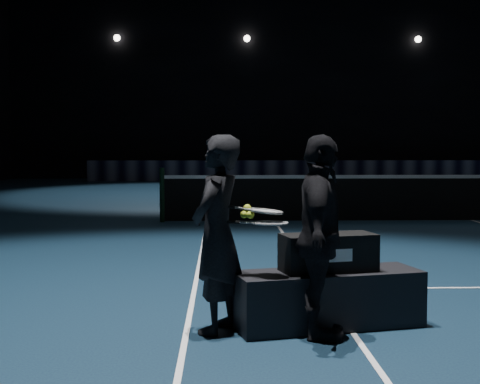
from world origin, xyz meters
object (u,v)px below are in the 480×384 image
object	(u,v)px
player_bench	(328,299)
racket_lower	(271,223)
racket_bag	(328,253)
player_a	(217,234)
racket_upper	(265,211)
tennis_balls	(247,213)
player_b	(320,237)

from	to	relation	value
player_bench	racket_lower	xyz separation A→B (m)	(-0.51, -0.24, 0.68)
racket_bag	racket_lower	distance (m)	0.63
player_a	racket_upper	xyz separation A→B (m)	(0.40, -0.06, 0.19)
racket_lower	tennis_balls	size ratio (longest dim) A/B	5.67
player_b	racket_upper	xyz separation A→B (m)	(-0.43, 0.15, 0.19)
player_bench	racket_lower	world-z (taller)	racket_lower
player_bench	tennis_balls	size ratio (longest dim) A/B	13.33
racket_bag	player_a	xyz separation A→B (m)	(-0.95, -0.13, 0.18)
player_bench	racket_upper	size ratio (longest dim) A/B	2.35
player_bench	racket_lower	distance (m)	0.89
player_a	racket_lower	size ratio (longest dim) A/B	2.41
player_a	tennis_balls	size ratio (longest dim) A/B	13.68
player_b	racket_upper	size ratio (longest dim) A/B	2.41
player_b	racket_lower	size ratio (longest dim) A/B	2.41
player_bench	tennis_balls	xyz separation A→B (m)	(-0.70, -0.19, 0.76)
player_b	tennis_balls	bearing A→B (deg)	84.79
player_a	tennis_balls	world-z (taller)	player_a
racket_bag	tennis_balls	xyz separation A→B (m)	(-0.70, -0.19, 0.36)
racket_bag	racket_lower	xyz separation A→B (m)	(-0.51, -0.24, 0.28)
player_b	racket_lower	bearing A→B (deg)	85.27
player_b	racket_lower	world-z (taller)	player_b
tennis_balls	player_bench	bearing A→B (deg)	14.94
player_a	racket_bag	bearing A→B (deg)	120.90
player_a	player_b	size ratio (longest dim) A/B	1.00
tennis_balls	racket_bag	bearing A→B (deg)	14.94
racket_lower	racket_upper	size ratio (longest dim) A/B	1.00
racket_bag	racket_lower	world-z (taller)	racket_lower
player_bench	racket_upper	bearing A→B (deg)	-174.90
player_b	racket_lower	xyz separation A→B (m)	(-0.39, 0.10, 0.10)
player_a	racket_upper	bearing A→B (deg)	104.93
player_bench	racket_upper	distance (m)	0.97
player_a	player_bench	bearing A→B (deg)	120.90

